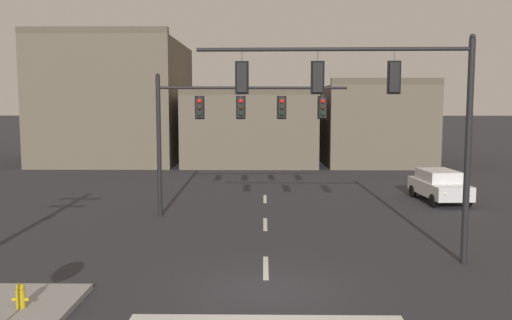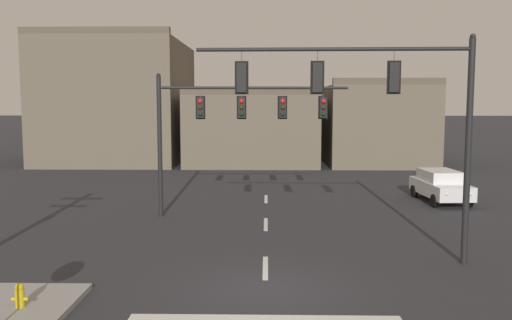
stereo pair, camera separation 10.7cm
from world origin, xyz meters
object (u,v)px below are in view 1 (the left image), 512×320
(signal_mast_far_side, at_px, (227,117))
(car_lot_nearside, at_px, (439,185))
(fire_hydrant, at_px, (21,300))
(signal_mast_near_side, at_px, (380,102))

(signal_mast_far_side, relative_size, car_lot_nearside, 1.84)
(signal_mast_far_side, relative_size, fire_hydrant, 11.16)
(fire_hydrant, bearing_deg, signal_mast_near_side, 25.15)
(signal_mast_near_side, bearing_deg, signal_mast_far_side, 126.57)
(signal_mast_near_side, bearing_deg, car_lot_nearside, 63.49)
(signal_mast_near_side, height_order, car_lot_nearside, signal_mast_near_side)
(car_lot_nearside, bearing_deg, signal_mast_far_side, -160.68)
(signal_mast_near_side, relative_size, car_lot_nearside, 1.87)
(car_lot_nearside, xyz_separation_m, fire_hydrant, (-14.76, -15.15, -0.53))
(car_lot_nearside, height_order, fire_hydrant, car_lot_nearside)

